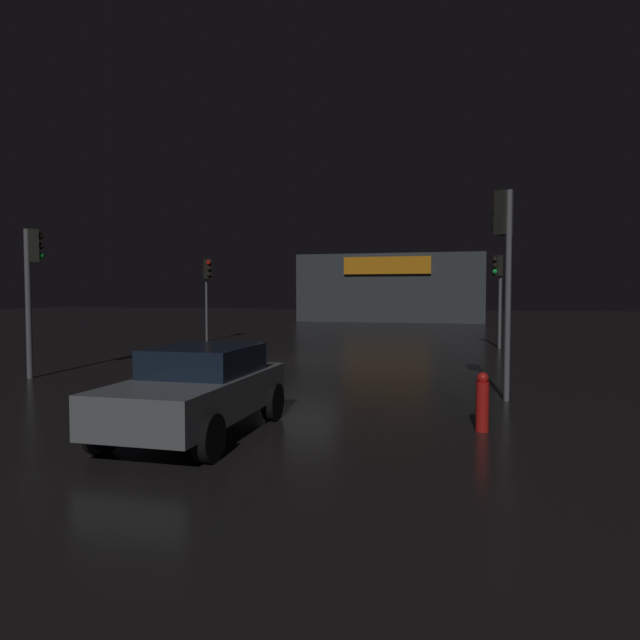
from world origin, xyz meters
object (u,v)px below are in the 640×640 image
at_px(traffic_signal_cross_left, 32,275).
at_px(store_building, 395,288).
at_px(traffic_signal_opposite, 504,248).
at_px(fire_hydrant, 482,402).
at_px(traffic_signal_cross_right, 498,281).
at_px(traffic_signal_main, 207,279).
at_px(car_near, 199,389).

bearing_deg(traffic_signal_cross_left, store_building, 81.84).
height_order(traffic_signal_opposite, fire_hydrant, traffic_signal_opposite).
bearing_deg(traffic_signal_cross_right, traffic_signal_main, -179.61).
bearing_deg(traffic_signal_main, car_near, -64.27).
bearing_deg(car_near, traffic_signal_cross_right, 71.80).
xyz_separation_m(store_building, traffic_signal_cross_right, (7.52, -24.27, 0.10)).
xyz_separation_m(traffic_signal_opposite, fire_hydrant, (-0.47, -3.04, -2.83)).
height_order(traffic_signal_opposite, traffic_signal_cross_left, traffic_signal_opposite).
relative_size(traffic_signal_main, traffic_signal_cross_right, 1.01).
bearing_deg(fire_hydrant, store_building, 99.62).
xyz_separation_m(store_building, traffic_signal_cross_left, (-5.19, -36.22, 0.09)).
distance_m(traffic_signal_cross_left, traffic_signal_cross_right, 17.45).
height_order(traffic_signal_main, traffic_signal_cross_right, traffic_signal_main).
relative_size(traffic_signal_main, car_near, 0.97).
bearing_deg(traffic_signal_main, store_building, 76.66).
height_order(traffic_signal_main, traffic_signal_cross_left, traffic_signal_cross_left).
relative_size(store_building, traffic_signal_main, 3.76).
distance_m(traffic_signal_opposite, fire_hydrant, 4.18).
distance_m(store_building, traffic_signal_cross_left, 36.59).
distance_m(traffic_signal_cross_left, car_near, 8.82).
height_order(store_building, car_near, store_building).
bearing_deg(traffic_signal_opposite, fire_hydrant, -98.83).
xyz_separation_m(store_building, fire_hydrant, (6.66, -39.31, -2.23)).
distance_m(store_building, traffic_signal_cross_right, 25.41).
height_order(traffic_signal_cross_left, car_near, traffic_signal_cross_left).
relative_size(traffic_signal_cross_left, car_near, 1.00).
height_order(traffic_signal_main, fire_hydrant, traffic_signal_main).
bearing_deg(traffic_signal_opposite, car_near, -138.42).
distance_m(store_building, car_near, 40.83).
xyz_separation_m(traffic_signal_cross_left, fire_hydrant, (11.85, -3.08, -2.32)).
distance_m(traffic_signal_main, traffic_signal_opposite, 17.57).
height_order(store_building, traffic_signal_cross_left, store_building).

